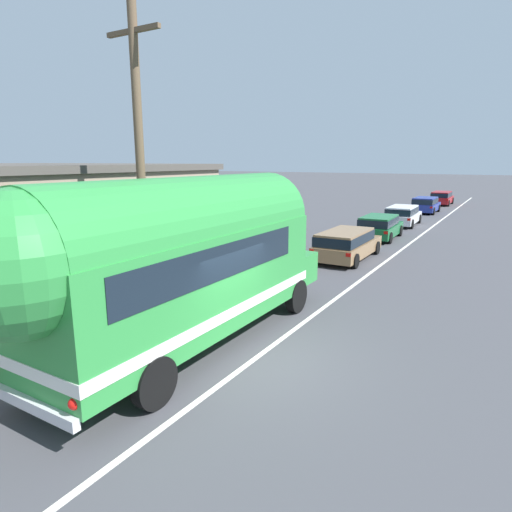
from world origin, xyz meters
TOP-DOWN VIEW (x-y plane):
  - ground_plane at (0.00, 0.00)m, footprint 300.00×300.00m
  - lane_markings at (-1.60, 12.00)m, footprint 3.60×80.00m
  - utility_pole at (-4.05, 0.81)m, footprint 1.80×0.24m
  - painted_bus at (-1.73, -0.53)m, footprint 2.63×10.59m
  - car_lead at (-1.70, 11.07)m, footprint 2.01×4.77m
  - car_second at (-1.88, 17.25)m, footprint 2.06×4.33m
  - car_third at (-1.97, 23.50)m, footprint 2.05×4.57m
  - car_fourth at (-1.96, 32.16)m, footprint 1.95×4.24m
  - car_fifth at (-1.86, 40.53)m, footprint 1.92×4.61m

SIDE VIEW (x-z plane):
  - ground_plane at x=0.00m, z-range 0.00..0.00m
  - lane_markings at x=-1.60m, z-range 0.00..0.01m
  - car_fourth at x=-1.96m, z-range 0.11..1.48m
  - car_second at x=-1.88m, z-range 0.11..1.48m
  - car_third at x=-1.97m, z-range 0.11..1.48m
  - car_fifth at x=-1.86m, z-range 0.11..1.48m
  - car_lead at x=-1.70m, z-range 0.11..1.48m
  - painted_bus at x=-1.73m, z-range 0.24..4.37m
  - utility_pole at x=-4.05m, z-range 0.17..8.67m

